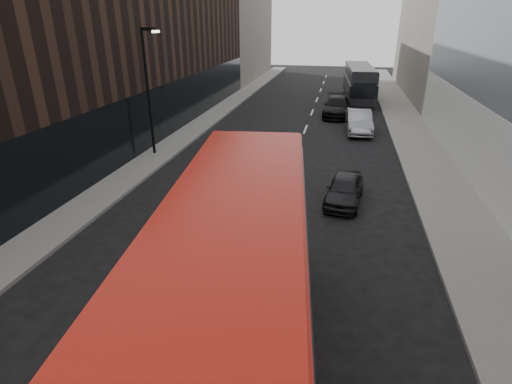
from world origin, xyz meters
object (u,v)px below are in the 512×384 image
Objects in this scene: car_b at (359,121)px; red_bus at (229,321)px; car_a at (345,189)px; car_c at (337,107)px; grey_bus at (359,82)px; street_lamp at (149,84)px.

red_bus is at bearing -100.23° from car_b.
car_a is 0.68× the size of car_c.
grey_bus is 1.95× the size of car_c.
street_lamp is at bearing 113.01° from red_bus.
grey_bus reaches higher than car_b.
car_a is 12.48m from car_b.
car_a is at bearing -21.77° from street_lamp.
car_c reaches higher than car_a.
grey_bus reaches higher than car_c.
car_c is at bearing 51.58° from street_lamp.
red_bus is 23.98m from car_b.
street_lamp is 0.60× the size of red_bus.
car_a is at bearing -96.07° from grey_bus.
grey_bus is (3.18, 36.25, -0.77)m from red_bus.
car_b is at bearing 76.00° from red_bus.
grey_bus reaches higher than car_a.
grey_bus is 25.02m from car_a.
red_bus is 3.19× the size of car_a.
grey_bus is at bearing 78.16° from red_bus.
street_lamp is 18.20m from red_bus.
car_a is (2.11, 11.28, -1.94)m from red_bus.
grey_bus is 2.18× the size of car_b.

